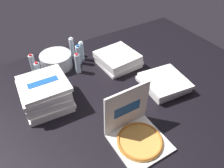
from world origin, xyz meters
TOP-DOWN VIEW (x-y plane):
  - ground_plane at (0.00, 0.00)m, footprint 3.20×2.40m
  - open_pizza_box at (-0.15, -0.44)m, footprint 0.40×0.41m
  - pizza_stack_left_mid at (-0.62, 0.31)m, footprint 0.46×0.46m
  - pizza_stack_right_far at (0.28, 0.50)m, footprint 0.44×0.44m
  - pizza_stack_right_near at (0.46, -0.07)m, footprint 0.45×0.46m
  - ice_bucket at (-0.33, 0.83)m, footprint 0.35×0.35m
  - water_bottle_0 at (-0.17, 0.61)m, footprint 0.06×0.06m
  - water_bottle_1 at (-0.08, 0.95)m, footprint 0.06×0.06m
  - water_bottle_2 at (-0.09, 0.76)m, footprint 0.06×0.06m
  - water_bottle_3 at (-0.57, 0.67)m, footprint 0.06×0.06m
  - water_bottle_4 at (-0.03, 0.81)m, footprint 0.06×0.06m
  - water_bottle_5 at (-0.58, 0.84)m, footprint 0.06×0.06m

SIDE VIEW (x-z plane):
  - ground_plane at x=0.00m, z-range -0.02..0.00m
  - pizza_stack_right_near at x=0.46m, z-range 0.00..0.11m
  - pizza_stack_right_far at x=0.28m, z-range 0.00..0.15m
  - open_pizza_box at x=-0.15m, z-range -0.14..0.29m
  - ice_bucket at x=-0.33m, z-range 0.00..0.16m
  - water_bottle_0 at x=-0.17m, z-range -0.01..0.23m
  - water_bottle_1 at x=-0.08m, z-range -0.01..0.23m
  - water_bottle_2 at x=-0.09m, z-range -0.01..0.23m
  - water_bottle_3 at x=-0.57m, z-range -0.01..0.23m
  - water_bottle_4 at x=-0.03m, z-range -0.01..0.23m
  - water_bottle_5 at x=-0.58m, z-range -0.01..0.23m
  - pizza_stack_left_mid at x=-0.62m, z-range 0.00..0.26m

